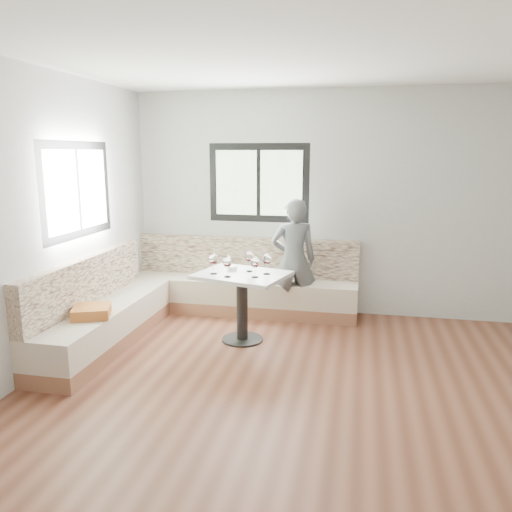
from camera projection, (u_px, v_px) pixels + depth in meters
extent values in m
cube|color=brown|center=(304.00, 403.00, 4.13)|extent=(5.00, 5.00, 0.01)
cube|color=white|center=(312.00, 43.00, 3.56)|extent=(5.00, 5.00, 0.01)
cube|color=#B7B7B2|center=(329.00, 204.00, 6.24)|extent=(5.00, 0.01, 2.80)
cube|color=#B7B7B2|center=(216.00, 373.00, 1.45)|extent=(5.00, 0.01, 2.80)
cube|color=#B7B7B2|center=(22.00, 226.00, 4.35)|extent=(0.01, 5.00, 2.80)
cube|color=black|center=(259.00, 183.00, 6.36)|extent=(1.30, 0.02, 1.00)
cube|color=black|center=(78.00, 190.00, 5.16)|extent=(0.02, 1.30, 1.00)
cube|color=#935C40|center=(243.00, 306.00, 6.46)|extent=(2.90, 0.55, 0.16)
cube|color=beige|center=(243.00, 290.00, 6.41)|extent=(2.90, 0.55, 0.29)
cube|color=#F5E4BF|center=(246.00, 256.00, 6.53)|extent=(2.90, 0.14, 0.50)
cube|color=#935C40|center=(107.00, 338.00, 5.36)|extent=(0.55, 2.25, 0.16)
cube|color=beige|center=(105.00, 318.00, 5.31)|extent=(0.55, 2.25, 0.29)
cube|color=#F5E4BF|center=(85.00, 281.00, 5.27)|extent=(0.14, 2.25, 0.50)
cube|color=#AF6F39|center=(92.00, 311.00, 4.89)|extent=(0.45, 0.45, 0.10)
cylinder|color=black|center=(242.00, 339.00, 5.51)|extent=(0.45, 0.45, 0.02)
cylinder|color=black|center=(242.00, 309.00, 5.44)|extent=(0.12, 0.12, 0.72)
cube|color=silver|center=(242.00, 275.00, 5.36)|extent=(1.08, 0.93, 0.04)
imported|color=#55595B|center=(294.00, 260.00, 6.07)|extent=(0.62, 0.49, 1.50)
cylinder|color=white|center=(232.00, 268.00, 5.50)|extent=(0.11, 0.11, 0.04)
sphere|color=black|center=(234.00, 267.00, 5.50)|extent=(0.02, 0.02, 0.02)
sphere|color=black|center=(231.00, 267.00, 5.50)|extent=(0.02, 0.02, 0.02)
sphere|color=black|center=(232.00, 267.00, 5.48)|extent=(0.02, 0.02, 0.02)
cylinder|color=white|center=(214.00, 274.00, 5.32)|extent=(0.07, 0.07, 0.01)
cylinder|color=white|center=(214.00, 269.00, 5.31)|extent=(0.01, 0.01, 0.10)
ellipsoid|color=white|center=(213.00, 259.00, 5.29)|extent=(0.10, 0.10, 0.12)
cylinder|color=#440508|center=(213.00, 262.00, 5.30)|extent=(0.07, 0.07, 0.02)
cylinder|color=white|center=(227.00, 277.00, 5.19)|extent=(0.07, 0.07, 0.01)
cylinder|color=white|center=(227.00, 272.00, 5.18)|extent=(0.01, 0.01, 0.10)
ellipsoid|color=white|center=(227.00, 262.00, 5.16)|extent=(0.10, 0.10, 0.12)
cylinder|color=#440508|center=(227.00, 265.00, 5.17)|extent=(0.07, 0.07, 0.02)
cylinder|color=white|center=(255.00, 277.00, 5.18)|extent=(0.07, 0.07, 0.01)
cylinder|color=white|center=(255.00, 272.00, 5.17)|extent=(0.01, 0.01, 0.10)
ellipsoid|color=white|center=(255.00, 262.00, 5.14)|extent=(0.10, 0.10, 0.12)
cylinder|color=#440508|center=(255.00, 265.00, 5.15)|extent=(0.07, 0.07, 0.02)
cylinder|color=white|center=(249.00, 271.00, 5.43)|extent=(0.07, 0.07, 0.01)
cylinder|color=white|center=(249.00, 267.00, 5.42)|extent=(0.01, 0.01, 0.10)
ellipsoid|color=white|center=(249.00, 257.00, 5.40)|extent=(0.10, 0.10, 0.12)
cylinder|color=#440508|center=(249.00, 260.00, 5.41)|extent=(0.07, 0.07, 0.02)
cylinder|color=white|center=(267.00, 274.00, 5.31)|extent=(0.07, 0.07, 0.01)
cylinder|color=white|center=(267.00, 269.00, 5.30)|extent=(0.01, 0.01, 0.10)
ellipsoid|color=white|center=(267.00, 259.00, 5.28)|extent=(0.10, 0.10, 0.12)
cylinder|color=#440508|center=(267.00, 262.00, 5.29)|extent=(0.07, 0.07, 0.02)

